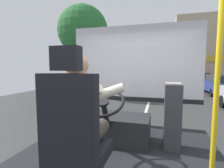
{
  "coord_description": "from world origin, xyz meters",
  "views": [
    {
      "loc": [
        0.48,
        -1.66,
        1.75
      ],
      "look_at": [
        -0.18,
        0.64,
        1.52
      ],
      "focal_mm": 26.71,
      "sensor_mm": 36.0,
      "label": 1
    }
  ],
  "objects_px": {
    "steering_console": "(113,127)",
    "driver_seat": "(75,139)",
    "handrail_pole": "(217,87)",
    "bus_driver": "(81,113)",
    "fare_box": "(172,116)",
    "parked_car_red": "(198,79)",
    "parked_car_blue": "(221,84)"
  },
  "relations": [
    {
      "from": "driver_seat",
      "to": "steering_console",
      "type": "bearing_deg",
      "value": 90.0
    },
    {
      "from": "steering_console",
      "to": "fare_box",
      "type": "height_order",
      "value": "fare_box"
    },
    {
      "from": "steering_console",
      "to": "driver_seat",
      "type": "bearing_deg",
      "value": -90.0
    },
    {
      "from": "parked_car_blue",
      "to": "parked_car_red",
      "type": "xyz_separation_m",
      "value": [
        -0.3,
        5.43,
        -0.0
      ]
    },
    {
      "from": "steering_console",
      "to": "handrail_pole",
      "type": "distance_m",
      "value": 1.56
    },
    {
      "from": "bus_driver",
      "to": "steering_console",
      "type": "xyz_separation_m",
      "value": [
        0.0,
        1.07,
        -0.5
      ]
    },
    {
      "from": "bus_driver",
      "to": "parked_car_red",
      "type": "bearing_deg",
      "value": 75.51
    },
    {
      "from": "handrail_pole",
      "to": "parked_car_red",
      "type": "xyz_separation_m",
      "value": [
        3.15,
        16.3,
        -0.92
      ]
    },
    {
      "from": "handrail_pole",
      "to": "fare_box",
      "type": "bearing_deg",
      "value": 111.39
    },
    {
      "from": "driver_seat",
      "to": "steering_console",
      "type": "height_order",
      "value": "driver_seat"
    },
    {
      "from": "parked_car_blue",
      "to": "steering_console",
      "type": "bearing_deg",
      "value": -114.42
    },
    {
      "from": "driver_seat",
      "to": "handrail_pole",
      "type": "relative_size",
      "value": 0.67
    },
    {
      "from": "driver_seat",
      "to": "handrail_pole",
      "type": "height_order",
      "value": "handrail_pole"
    },
    {
      "from": "bus_driver",
      "to": "parked_car_red",
      "type": "height_order",
      "value": "bus_driver"
    },
    {
      "from": "steering_console",
      "to": "parked_car_blue",
      "type": "height_order",
      "value": "steering_console"
    },
    {
      "from": "steering_console",
      "to": "parked_car_blue",
      "type": "relative_size",
      "value": 0.28
    },
    {
      "from": "bus_driver",
      "to": "fare_box",
      "type": "height_order",
      "value": "bus_driver"
    },
    {
      "from": "handrail_pole",
      "to": "parked_car_red",
      "type": "bearing_deg",
      "value": 79.07
    },
    {
      "from": "steering_console",
      "to": "parked_car_red",
      "type": "distance_m",
      "value": 16.13
    },
    {
      "from": "bus_driver",
      "to": "handrail_pole",
      "type": "relative_size",
      "value": 0.43
    },
    {
      "from": "bus_driver",
      "to": "steering_console",
      "type": "distance_m",
      "value": 1.19
    },
    {
      "from": "bus_driver",
      "to": "driver_seat",
      "type": "bearing_deg",
      "value": -90.0
    },
    {
      "from": "parked_car_red",
      "to": "fare_box",
      "type": "bearing_deg",
      "value": -102.48
    },
    {
      "from": "driver_seat",
      "to": "steering_console",
      "type": "distance_m",
      "value": 1.23
    },
    {
      "from": "steering_console",
      "to": "parked_car_red",
      "type": "height_order",
      "value": "steering_console"
    },
    {
      "from": "steering_console",
      "to": "handrail_pole",
      "type": "bearing_deg",
      "value": -33.23
    },
    {
      "from": "steering_console",
      "to": "fare_box",
      "type": "relative_size",
      "value": 1.19
    },
    {
      "from": "fare_box",
      "to": "bus_driver",
      "type": "bearing_deg",
      "value": -128.49
    },
    {
      "from": "driver_seat",
      "to": "parked_car_blue",
      "type": "relative_size",
      "value": 0.32
    },
    {
      "from": "driver_seat",
      "to": "handrail_pole",
      "type": "xyz_separation_m",
      "value": [
        1.15,
        0.43,
        0.43
      ]
    },
    {
      "from": "handrail_pole",
      "to": "parked_car_red",
      "type": "height_order",
      "value": "handrail_pole"
    },
    {
      "from": "fare_box",
      "to": "parked_car_red",
      "type": "distance_m",
      "value": 15.93
    }
  ]
}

